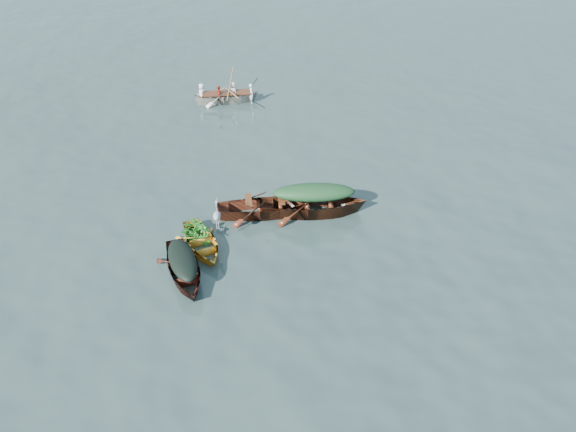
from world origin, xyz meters
name	(u,v)px	position (x,y,z in m)	size (l,w,h in m)	color
ground	(267,265)	(0.00, 0.00, 0.00)	(140.00, 140.00, 0.00)	#2E413E
yellow_dinghy	(202,248)	(-1.96, 0.74, 0.00)	(1.24, 2.87, 0.75)	orange
dark_covered_boat	(185,276)	(-2.28, -0.51, 0.00)	(1.29, 3.47, 0.85)	#481910
green_tarp_boat	(313,214)	(1.38, 2.59, 0.00)	(1.47, 4.73, 1.13)	#481A10
open_wooden_boat	(265,215)	(-0.17, 2.50, 0.00)	(1.33, 4.27, 0.99)	maroon
rowed_boat	(227,102)	(-2.32, 11.34, 0.00)	(1.18, 3.94, 0.92)	silver
dark_tarp_cover	(182,258)	(-2.28, -0.51, 0.63)	(0.71, 1.91, 0.40)	black
green_tarp_cover	(314,192)	(1.38, 2.59, 0.82)	(0.81, 2.60, 0.52)	#17391E
thwart_benches	(265,202)	(-0.17, 2.50, 0.52)	(0.80, 2.14, 0.04)	#512A13
heron	(217,220)	(-1.49, 1.03, 0.84)	(0.28, 0.40, 0.92)	#9FA2A8
dinghy_weeds	(195,220)	(-2.18, 1.25, 0.68)	(0.70, 0.90, 0.60)	#1C6A1B
rowers	(226,85)	(-2.32, 11.34, 0.84)	(1.06, 2.76, 0.76)	silver
oars	(227,92)	(-2.32, 11.34, 0.49)	(2.60, 0.60, 0.06)	olive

